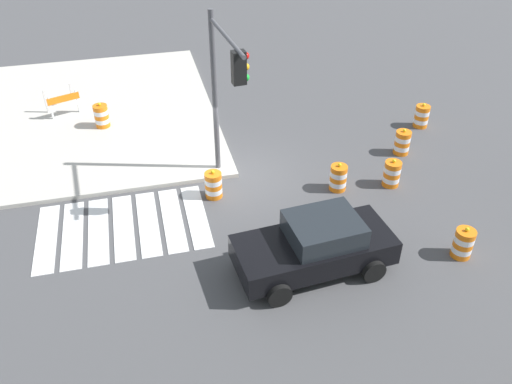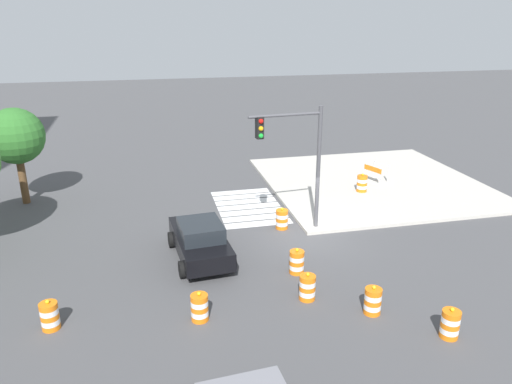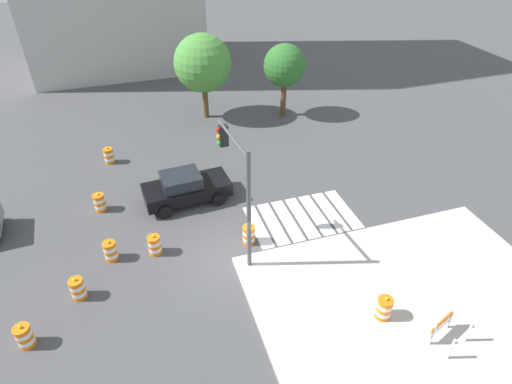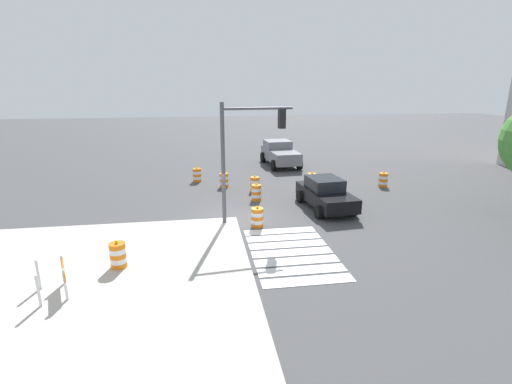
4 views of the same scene
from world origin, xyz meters
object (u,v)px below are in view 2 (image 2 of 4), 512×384
(traffic_barrel_median_far, at_px, (200,307))
(traffic_barrel_on_sidewalk, at_px, (362,183))
(traffic_barrel_median_near, at_px, (307,287))
(street_tree_streetside_near, at_px, (16,137))
(traffic_barrel_crosswalk_end, at_px, (450,324))
(traffic_barrel_opposite_curb, at_px, (50,316))
(traffic_light_pole, at_px, (295,148))
(traffic_barrel_far_curb, at_px, (297,262))
(sports_car, at_px, (200,240))
(construction_barricade, at_px, (375,172))
(traffic_barrel_lane_center, at_px, (282,219))
(traffic_barrel_near_corner, at_px, (373,301))

(traffic_barrel_median_far, xyz_separation_m, traffic_barrel_on_sidewalk, (9.80, -10.04, 0.15))
(traffic_barrel_median_near, distance_m, street_tree_streetside_near, 16.86)
(traffic_barrel_crosswalk_end, xyz_separation_m, street_tree_streetside_near, (15.08, 14.85, 3.07))
(traffic_barrel_crosswalk_end, distance_m, traffic_barrel_opposite_curb, 12.24)
(traffic_barrel_median_far, relative_size, traffic_light_pole, 0.19)
(traffic_barrel_median_far, height_order, traffic_barrel_on_sidewalk, traffic_barrel_on_sidewalk)
(traffic_barrel_far_curb, distance_m, traffic_barrel_on_sidewalk, 9.73)
(sports_car, xyz_separation_m, traffic_barrel_on_sidewalk, (5.59, -9.50, -0.21))
(traffic_barrel_median_near, xyz_separation_m, traffic_barrel_opposite_curb, (0.19, 8.31, 0.00))
(traffic_barrel_far_curb, bearing_deg, traffic_barrel_crosswalk_end, -145.42)
(traffic_barrel_median_far, bearing_deg, construction_barricade, -45.48)
(construction_barricade, bearing_deg, traffic_barrel_on_sidewalk, 135.83)
(traffic_barrel_far_curb, bearing_deg, traffic_light_pole, -14.76)
(traffic_barrel_lane_center, relative_size, traffic_barrel_opposite_curb, 1.00)
(traffic_barrel_median_near, height_order, construction_barricade, construction_barricade)
(traffic_barrel_near_corner, relative_size, traffic_barrel_crosswalk_end, 1.00)
(traffic_barrel_on_sidewalk, height_order, street_tree_streetside_near, street_tree_streetside_near)
(sports_car, bearing_deg, traffic_barrel_on_sidewalk, -59.53)
(traffic_barrel_crosswalk_end, bearing_deg, sports_car, 44.67)
(traffic_barrel_on_sidewalk, relative_size, construction_barricade, 0.71)
(traffic_barrel_opposite_curb, relative_size, construction_barricade, 0.71)
(traffic_barrel_median_far, xyz_separation_m, traffic_light_pole, (5.79, -4.87, 3.46))
(traffic_barrel_near_corner, bearing_deg, sports_car, 44.47)
(traffic_barrel_far_curb, distance_m, street_tree_streetside_near, 15.74)
(traffic_barrel_lane_center, bearing_deg, sports_car, 117.98)
(traffic_barrel_crosswalk_end, height_order, traffic_barrel_median_near, same)
(traffic_barrel_crosswalk_end, height_order, traffic_light_pole, traffic_light_pole)
(street_tree_streetside_near, bearing_deg, traffic_barrel_opposite_curb, -165.78)
(traffic_barrel_far_curb, relative_size, traffic_barrel_on_sidewalk, 1.00)
(traffic_barrel_median_far, distance_m, traffic_barrel_far_curb, 4.52)
(traffic_barrel_opposite_curb, bearing_deg, traffic_barrel_crosswalk_end, -104.96)
(traffic_barrel_crosswalk_end, xyz_separation_m, traffic_barrel_far_curb, (4.81, 3.32, 0.00))
(construction_barricade, bearing_deg, traffic_barrel_opposite_curb, 123.72)
(traffic_light_pole, bearing_deg, construction_barricade, -50.21)
(construction_barricade, distance_m, street_tree_streetside_near, 19.33)
(traffic_barrel_median_far, distance_m, traffic_barrel_on_sidewalk, 14.03)
(traffic_barrel_lane_center, xyz_separation_m, construction_barricade, (4.98, -6.98, 0.27))
(construction_barricade, bearing_deg, traffic_barrel_median_far, 134.52)
(sports_car, xyz_separation_m, construction_barricade, (7.09, -10.96, -0.09))
(sports_car, height_order, traffic_barrel_lane_center, sports_car)
(traffic_barrel_crosswalk_end, distance_m, traffic_barrel_lane_center, 9.32)
(traffic_barrel_far_curb, bearing_deg, traffic_barrel_lane_center, -8.05)
(traffic_barrel_on_sidewalk, bearing_deg, street_tree_streetside_near, 81.32)
(traffic_barrel_median_far, relative_size, traffic_barrel_on_sidewalk, 1.00)
(street_tree_streetside_near, bearing_deg, traffic_barrel_median_near, -136.88)
(traffic_barrel_opposite_curb, relative_size, traffic_barrel_on_sidewalk, 1.00)
(street_tree_streetside_near, bearing_deg, traffic_barrel_crosswalk_end, -135.44)
(traffic_barrel_on_sidewalk, bearing_deg, traffic_barrel_median_near, 146.20)
(traffic_barrel_opposite_curb, distance_m, construction_barricade, 19.33)
(traffic_barrel_near_corner, height_order, construction_barricade, construction_barricade)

